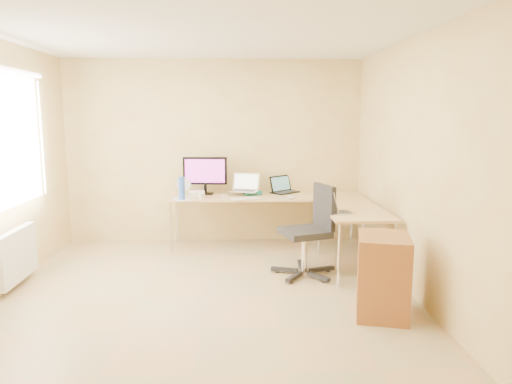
{
  "coord_description": "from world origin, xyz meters",
  "views": [
    {
      "loc": [
        0.31,
        -4.58,
        1.83
      ],
      "look_at": [
        0.55,
        1.1,
        0.9
      ],
      "focal_mm": 33.29,
      "sensor_mm": 36.0,
      "label": 1
    }
  ],
  "objects_px": {
    "desk_return": "(353,239)",
    "desk_fan": "(184,187)",
    "water_bottle": "(182,188)",
    "cabinet": "(383,277)",
    "laptop_return": "(341,204)",
    "laptop_center": "(244,183)",
    "laptop_black": "(285,184)",
    "desk_main": "(266,221)",
    "keyboard": "(245,199)",
    "monitor": "(205,175)",
    "mug": "(201,196)",
    "office_chair": "(305,233)"
  },
  "relations": [
    {
      "from": "laptop_black",
      "to": "cabinet",
      "type": "bearing_deg",
      "value": -116.03
    },
    {
      "from": "office_chair",
      "to": "keyboard",
      "type": "bearing_deg",
      "value": 107.89
    },
    {
      "from": "mug",
      "to": "laptop_return",
      "type": "xyz_separation_m",
      "value": [
        1.63,
        -0.94,
        0.06
      ]
    },
    {
      "from": "laptop_black",
      "to": "water_bottle",
      "type": "height_order",
      "value": "water_bottle"
    },
    {
      "from": "water_bottle",
      "to": "laptop_black",
      "type": "bearing_deg",
      "value": 19.52
    },
    {
      "from": "desk_return",
      "to": "mug",
      "type": "xyz_separation_m",
      "value": [
        -1.84,
        0.7,
        0.41
      ]
    },
    {
      "from": "water_bottle",
      "to": "desk_fan",
      "type": "distance_m",
      "value": 0.3
    },
    {
      "from": "desk_return",
      "to": "desk_fan",
      "type": "bearing_deg",
      "value": 154.5
    },
    {
      "from": "mug",
      "to": "desk_return",
      "type": "bearing_deg",
      "value": -20.85
    },
    {
      "from": "office_chair",
      "to": "cabinet",
      "type": "height_order",
      "value": "office_chair"
    },
    {
      "from": "desk_return",
      "to": "laptop_return",
      "type": "height_order",
      "value": "laptop_return"
    },
    {
      "from": "mug",
      "to": "laptop_black",
      "type": "bearing_deg",
      "value": 23.45
    },
    {
      "from": "laptop_return",
      "to": "cabinet",
      "type": "bearing_deg",
      "value": -180.0
    },
    {
      "from": "desk_main",
      "to": "office_chair",
      "type": "xyz_separation_m",
      "value": [
        0.36,
        -1.2,
        0.14
      ]
    },
    {
      "from": "water_bottle",
      "to": "desk_main",
      "type": "bearing_deg",
      "value": 14.8
    },
    {
      "from": "laptop_return",
      "to": "cabinet",
      "type": "relative_size",
      "value": 0.4
    },
    {
      "from": "mug",
      "to": "desk_fan",
      "type": "height_order",
      "value": "desk_fan"
    },
    {
      "from": "desk_main",
      "to": "laptop_center",
      "type": "relative_size",
      "value": 7.1
    },
    {
      "from": "laptop_center",
      "to": "cabinet",
      "type": "relative_size",
      "value": 0.48
    },
    {
      "from": "water_bottle",
      "to": "office_chair",
      "type": "bearing_deg",
      "value": -31.38
    },
    {
      "from": "desk_return",
      "to": "laptop_center",
      "type": "xyz_separation_m",
      "value": [
        -1.28,
        1.02,
        0.54
      ]
    },
    {
      "from": "water_bottle",
      "to": "mug",
      "type": "bearing_deg",
      "value": 0.0
    },
    {
      "from": "office_chair",
      "to": "laptop_center",
      "type": "bearing_deg",
      "value": 100.46
    },
    {
      "from": "laptop_black",
      "to": "desk_fan",
      "type": "xyz_separation_m",
      "value": [
        -1.4,
        -0.2,
        -0.0
      ]
    },
    {
      "from": "monitor",
      "to": "mug",
      "type": "relative_size",
      "value": 6.49
    },
    {
      "from": "keyboard",
      "to": "desk_fan",
      "type": "xyz_separation_m",
      "value": [
        -0.83,
        0.3,
        0.11
      ]
    },
    {
      "from": "laptop_center",
      "to": "cabinet",
      "type": "height_order",
      "value": "laptop_center"
    },
    {
      "from": "laptop_black",
      "to": "office_chair",
      "type": "bearing_deg",
      "value": -126.9
    },
    {
      "from": "laptop_center",
      "to": "office_chair",
      "type": "xyz_separation_m",
      "value": [
        0.66,
        -1.22,
        -0.4
      ]
    },
    {
      "from": "laptop_return",
      "to": "desk_return",
      "type": "bearing_deg",
      "value": -50.4
    },
    {
      "from": "laptop_black",
      "to": "cabinet",
      "type": "xyz_separation_m",
      "value": [
        0.64,
        -2.52,
        -0.49
      ]
    },
    {
      "from": "desk_main",
      "to": "keyboard",
      "type": "height_order",
      "value": "keyboard"
    },
    {
      "from": "water_bottle",
      "to": "cabinet",
      "type": "xyz_separation_m",
      "value": [
        2.05,
        -2.03,
        -0.52
      ]
    },
    {
      "from": "desk_fan",
      "to": "laptop_return",
      "type": "relative_size",
      "value": 0.76
    },
    {
      "from": "laptop_center",
      "to": "office_chair",
      "type": "bearing_deg",
      "value": -43.65
    },
    {
      "from": "desk_return",
      "to": "desk_fan",
      "type": "distance_m",
      "value": 2.38
    },
    {
      "from": "desk_main",
      "to": "desk_return",
      "type": "bearing_deg",
      "value": -45.73
    },
    {
      "from": "desk_return",
      "to": "office_chair",
      "type": "bearing_deg",
      "value": -161.57
    },
    {
      "from": "cabinet",
      "to": "keyboard",
      "type": "bearing_deg",
      "value": 134.94
    },
    {
      "from": "laptop_center",
      "to": "cabinet",
      "type": "bearing_deg",
      "value": -44.56
    },
    {
      "from": "water_bottle",
      "to": "cabinet",
      "type": "relative_size",
      "value": 0.39
    },
    {
      "from": "laptop_black",
      "to": "laptop_return",
      "type": "height_order",
      "value": "laptop_black"
    },
    {
      "from": "desk_main",
      "to": "desk_fan",
      "type": "xyz_separation_m",
      "value": [
        -1.13,
        0.0,
        0.48
      ]
    },
    {
      "from": "monitor",
      "to": "mug",
      "type": "bearing_deg",
      "value": -88.72
    },
    {
      "from": "laptop_center",
      "to": "laptop_return",
      "type": "xyz_separation_m",
      "value": [
        1.06,
        -1.26,
        -0.07
      ]
    },
    {
      "from": "laptop_return",
      "to": "desk_main",
      "type": "bearing_deg",
      "value": 23.3
    },
    {
      "from": "keyboard",
      "to": "desk_fan",
      "type": "distance_m",
      "value": 0.89
    },
    {
      "from": "water_bottle",
      "to": "desk_return",
      "type": "bearing_deg",
      "value": -18.49
    },
    {
      "from": "desk_return",
      "to": "water_bottle",
      "type": "distance_m",
      "value": 2.27
    },
    {
      "from": "cabinet",
      "to": "desk_main",
      "type": "bearing_deg",
      "value": 125.58
    }
  ]
}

